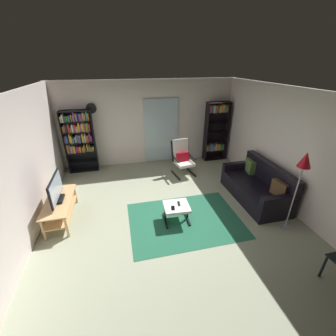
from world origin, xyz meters
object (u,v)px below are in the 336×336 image
at_px(wall_clock, 91,108).
at_px(lounge_armchair, 182,157).
at_px(cell_phone, 173,208).
at_px(bookshelf_near_tv, 79,137).
at_px(ottoman, 177,208).
at_px(tv_stand, 60,207).
at_px(bookshelf_near_sofa, 216,130).
at_px(leather_sofa, 257,187).
at_px(tv_remote, 179,203).
at_px(television, 56,190).
at_px(floor_lamp_by_sofa, 304,166).

bearing_deg(wall_clock, lounge_armchair, -22.13).
distance_m(cell_phone, wall_clock, 3.83).
relative_size(bookshelf_near_tv, cell_phone, 13.19).
bearing_deg(ottoman, tv_stand, 166.04).
height_order(tv_stand, bookshelf_near_sofa, bookshelf_near_sofa).
xyz_separation_m(leather_sofa, tv_remote, (-2.07, -0.32, 0.08)).
height_order(television, lounge_armchair, lounge_armchair).
relative_size(lounge_armchair, ottoman, 1.88).
height_order(tv_stand, tv_remote, tv_stand).
height_order(lounge_armchair, cell_phone, lounge_armchair).
distance_m(tv_stand, lounge_armchair, 3.45).
distance_m(leather_sofa, floor_lamp_by_sofa, 1.53).
height_order(tv_stand, floor_lamp_by_sofa, floor_lamp_by_sofa).
bearing_deg(cell_phone, leather_sofa, 22.64).
xyz_separation_m(bookshelf_near_sofa, lounge_armchair, (-1.37, -0.79, -0.49)).
xyz_separation_m(leather_sofa, floor_lamp_by_sofa, (-0.01, -1.09, 1.07)).
distance_m(floor_lamp_by_sofa, wall_clock, 5.41).
bearing_deg(leather_sofa, tv_stand, 177.20).
bearing_deg(bookshelf_near_sofa, wall_clock, 176.99).
xyz_separation_m(television, bookshelf_near_sofa, (4.47, 2.29, 0.29)).
xyz_separation_m(bookshelf_near_sofa, cell_phone, (-2.21, -2.96, -0.64)).
distance_m(leather_sofa, lounge_armchair, 2.23).
bearing_deg(floor_lamp_by_sofa, tv_remote, 159.72).
bearing_deg(leather_sofa, tv_remote, -171.10).
bearing_deg(bookshelf_near_tv, ottoman, -53.84).
height_order(ottoman, floor_lamp_by_sofa, floor_lamp_by_sofa).
bearing_deg(lounge_armchair, cell_phone, -111.17).
height_order(leather_sofa, wall_clock, wall_clock).
xyz_separation_m(leather_sofa, wall_clock, (-3.84, 2.71, 1.54)).
bearing_deg(lounge_armchair, floor_lamp_by_sofa, -63.79).
xyz_separation_m(bookshelf_near_sofa, wall_clock, (-3.81, 0.20, 0.83)).
distance_m(bookshelf_near_tv, cell_phone, 3.72).
height_order(bookshelf_near_sofa, lounge_armchair, bookshelf_near_sofa).
relative_size(television, cell_phone, 6.31).
bearing_deg(tv_remote, floor_lamp_by_sofa, -11.86).
height_order(bookshelf_near_sofa, tv_remote, bookshelf_near_sofa).
bearing_deg(wall_clock, ottoman, -61.06).
distance_m(bookshelf_near_sofa, lounge_armchair, 1.66).
relative_size(cell_phone, floor_lamp_by_sofa, 0.08).
bearing_deg(bookshelf_near_sofa, bookshelf_near_tv, 179.09).
relative_size(television, leather_sofa, 0.49).
xyz_separation_m(tv_stand, wall_clock, (0.66, 2.49, 1.53)).
bearing_deg(wall_clock, leather_sofa, -35.26).
xyz_separation_m(television, bookshelf_near_tv, (0.21, 2.36, 0.35)).
height_order(tv_stand, lounge_armchair, lounge_armchair).
xyz_separation_m(cell_phone, wall_clock, (-1.61, 3.16, 1.46)).
relative_size(bookshelf_near_sofa, lounge_armchair, 1.88).
relative_size(bookshelf_near_tv, tv_remote, 12.82).
distance_m(tv_stand, bookshelf_near_tv, 2.49).
xyz_separation_m(bookshelf_near_sofa, floor_lamp_by_sofa, (0.01, -3.60, 0.36)).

